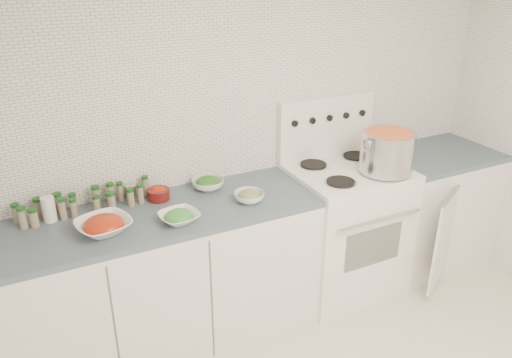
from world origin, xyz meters
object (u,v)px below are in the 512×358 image
Objects in this scene: stove at (343,225)px; bowl_tomato at (104,225)px; stock_pot at (387,150)px; bowl_snowpea at (179,217)px.

bowl_tomato is at bearing -177.54° from stove.
stove reaches higher than stock_pot.
stove is at bearing 2.46° from bowl_tomato.
bowl_snowpea is at bearing -10.34° from bowl_tomato.
stove is at bearing 137.46° from stock_pot.
stock_pot is 1.82m from bowl_tomato.
bowl_tomato is (-1.63, -0.07, 0.44)m from stove.
stove is at bearing 6.54° from bowl_snowpea.
stock_pot is at bearing -42.54° from stove.
stock_pot is (0.18, -0.16, 0.59)m from stove.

